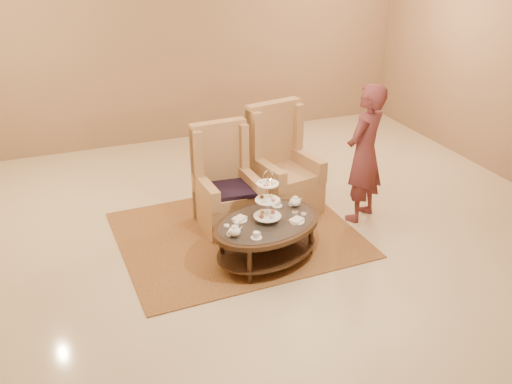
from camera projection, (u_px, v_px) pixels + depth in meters
name	position (u px, v px, depth m)	size (l,w,h in m)	color
ground	(270.00, 250.00, 6.63)	(8.00, 8.00, 0.00)	beige
ceiling	(270.00, 250.00, 6.63)	(8.00, 8.00, 0.02)	white
wall_back	(176.00, 36.00, 9.21)	(8.00, 0.04, 3.50)	#987553
rug	(237.00, 234.00, 6.94)	(2.83, 2.38, 0.01)	olive
tea_table	(267.00, 228.00, 6.27)	(1.54, 1.29, 1.10)	black
armchair_left	(226.00, 192.00, 7.02)	(0.73, 0.75, 1.28)	tan
armchair_right	(281.00, 174.00, 7.43)	(0.87, 0.89, 1.38)	tan
person	(364.00, 154.00, 6.97)	(0.76, 0.69, 1.75)	brown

